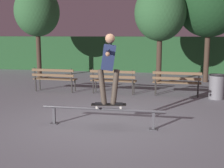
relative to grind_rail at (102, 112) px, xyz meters
The scene contains 11 objects.
ground_plane 0.41m from the grind_rail, 90.00° to the left, with size 90.00×90.00×0.00m, color slate.
hedge_backdrop 10.39m from the grind_rail, 90.00° to the left, with size 24.00×1.20×1.94m, color #234C28.
grind_rail is the anchor object (origin of this frame).
skateboard 0.23m from the grind_rail, ahead, with size 0.80×0.33×0.09m.
skateboarder 1.12m from the grind_rail, ahead, with size 0.63×1.39×1.56m.
park_bench_leftmost 4.55m from the grind_rail, 125.03° to the left, with size 1.62×0.48×0.88m.
park_bench_left_center 3.75m from the grind_rail, 96.68° to the left, with size 1.62×0.48×0.88m.
park_bench_right_center 4.11m from the grind_rail, 64.98° to the left, with size 1.62×0.48×0.88m.
tree_behind_benches 6.84m from the grind_rail, 80.36° to the left, with size 2.11×2.11×4.11m.
tree_far_left 8.72m from the grind_rail, 123.82° to the left, with size 2.08×2.08×4.25m.
trash_can 4.64m from the grind_rail, 49.80° to the left, with size 0.52×0.52×0.80m.
Camera 1 is at (1.42, -6.56, 2.07)m, focal length 47.52 mm.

